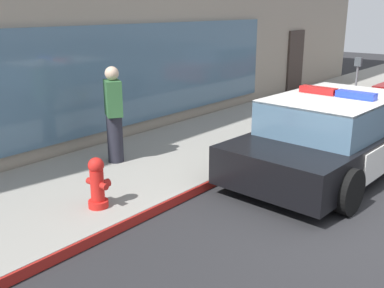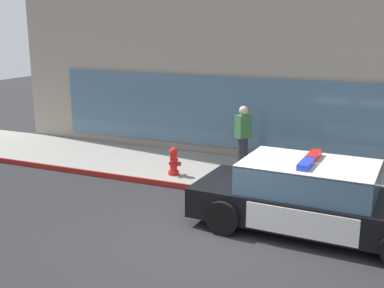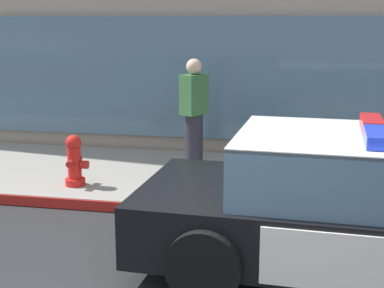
{
  "view_description": "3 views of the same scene",
  "coord_description": "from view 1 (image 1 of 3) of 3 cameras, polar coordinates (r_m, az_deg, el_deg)",
  "views": [
    {
      "loc": [
        -5.73,
        -1.74,
        2.82
      ],
      "look_at": [
        -0.92,
        2.26,
        0.92
      ],
      "focal_mm": 42.08,
      "sensor_mm": 36.0,
      "label": 1
    },
    {
      "loc": [
        3.12,
        -7.86,
        3.96
      ],
      "look_at": [
        -1.54,
        2.77,
        1.07
      ],
      "focal_mm": 45.02,
      "sensor_mm": 36.0,
      "label": 2
    },
    {
      "loc": [
        0.97,
        -4.1,
        2.44
      ],
      "look_at": [
        -0.16,
        1.51,
        1.15
      ],
      "focal_mm": 51.78,
      "sensor_mm": 36.0,
      "label": 3
    }
  ],
  "objects": [
    {
      "name": "ground",
      "position": [
        6.62,
        20.82,
        -9.48
      ],
      "size": [
        48.0,
        48.0,
        0.0
      ],
      "primitive_type": "plane",
      "color": "#262628"
    },
    {
      "name": "sidewalk",
      "position": [
        8.45,
        -4.25,
        -2.08
      ],
      "size": [
        48.0,
        2.92,
        0.15
      ],
      "primitive_type": "cube",
      "color": "gray",
      "rests_on": "ground"
    },
    {
      "name": "parking_meter",
      "position": [
        13.54,
        20.21,
        8.52
      ],
      "size": [
        0.12,
        0.18,
        1.34
      ],
      "color": "slate",
      "rests_on": "sidewalk"
    },
    {
      "name": "fire_hydrant",
      "position": [
        6.34,
        -11.9,
        -4.9
      ],
      "size": [
        0.34,
        0.39,
        0.73
      ],
      "color": "red",
      "rests_on": "sidewalk"
    },
    {
      "name": "pedestrian_on_sidewalk",
      "position": [
        8.03,
        -9.87,
        3.67
      ],
      "size": [
        0.43,
        0.48,
        1.71
      ],
      "rotation": [
        0.0,
        0.0,
        5.74
      ],
      "color": "#23232D",
      "rests_on": "sidewalk"
    },
    {
      "name": "curb_red_paint",
      "position": [
        7.56,
        3.87,
        -4.4
      ],
      "size": [
        28.8,
        0.04,
        0.14
      ],
      "primitive_type": "cube",
      "color": "maroon",
      "rests_on": "ground"
    },
    {
      "name": "police_cruiser",
      "position": [
        8.32,
        17.8,
        1.2
      ],
      "size": [
        4.92,
        2.27,
        1.49
      ],
      "rotation": [
        0.0,
        0.0,
        -0.05
      ],
      "color": "black",
      "rests_on": "ground"
    }
  ]
}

